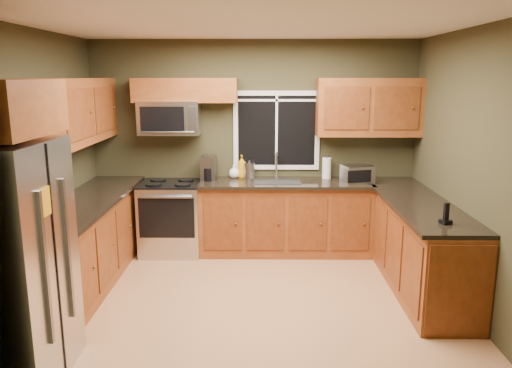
{
  "coord_description": "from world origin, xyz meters",
  "views": [
    {
      "loc": [
        0.11,
        -4.69,
        2.24
      ],
      "look_at": [
        0.05,
        0.35,
        1.15
      ],
      "focal_mm": 35.0,
      "sensor_mm": 36.0,
      "label": 1
    }
  ],
  "objects_px": {
    "coffee_maker": "(209,169)",
    "paper_towel_roll": "(327,168)",
    "toaster_oven": "(357,174)",
    "kettle": "(249,170)",
    "range": "(171,217)",
    "soap_bottle_a": "(242,167)",
    "cordless_phone": "(446,217)",
    "refrigerator": "(7,265)",
    "soap_bottle_c": "(234,171)",
    "microwave": "(170,118)"
  },
  "relations": [
    {
      "from": "coffee_maker",
      "to": "paper_towel_roll",
      "type": "xyz_separation_m",
      "value": [
        1.52,
        0.11,
        -0.01
      ]
    },
    {
      "from": "toaster_oven",
      "to": "kettle",
      "type": "bearing_deg",
      "value": 169.23
    },
    {
      "from": "range",
      "to": "soap_bottle_a",
      "type": "height_order",
      "value": "soap_bottle_a"
    },
    {
      "from": "toaster_oven",
      "to": "cordless_phone",
      "type": "relative_size",
      "value": 2.14
    },
    {
      "from": "refrigerator",
      "to": "range",
      "type": "xyz_separation_m",
      "value": [
        0.69,
        2.77,
        -0.43
      ]
    },
    {
      "from": "coffee_maker",
      "to": "soap_bottle_a",
      "type": "distance_m",
      "value": 0.44
    },
    {
      "from": "range",
      "to": "coffee_maker",
      "type": "xyz_separation_m",
      "value": [
        0.48,
        0.11,
        0.62
      ]
    },
    {
      "from": "refrigerator",
      "to": "paper_towel_roll",
      "type": "bearing_deg",
      "value": 47.92
    },
    {
      "from": "soap_bottle_c",
      "to": "refrigerator",
      "type": "bearing_deg",
      "value": -116.4
    },
    {
      "from": "kettle",
      "to": "refrigerator",
      "type": "bearing_deg",
      "value": -119.84
    },
    {
      "from": "kettle",
      "to": "paper_towel_roll",
      "type": "xyz_separation_m",
      "value": [
        1.0,
        0.04,
        0.02
      ]
    },
    {
      "from": "kettle",
      "to": "coffee_maker",
      "type": "bearing_deg",
      "value": -172.44
    },
    {
      "from": "cordless_phone",
      "to": "kettle",
      "type": "bearing_deg",
      "value": 132.27
    },
    {
      "from": "microwave",
      "to": "soap_bottle_c",
      "type": "xyz_separation_m",
      "value": [
        0.8,
        0.09,
        -0.7
      ]
    },
    {
      "from": "coffee_maker",
      "to": "cordless_phone",
      "type": "height_order",
      "value": "coffee_maker"
    },
    {
      "from": "microwave",
      "to": "toaster_oven",
      "type": "xyz_separation_m",
      "value": [
        2.35,
        -0.22,
        -0.68
      ]
    },
    {
      "from": "refrigerator",
      "to": "soap_bottle_a",
      "type": "height_order",
      "value": "refrigerator"
    },
    {
      "from": "refrigerator",
      "to": "kettle",
      "type": "xyz_separation_m",
      "value": [
        1.69,
        2.94,
        0.16
      ]
    },
    {
      "from": "microwave",
      "to": "range",
      "type": "bearing_deg",
      "value": -89.98
    },
    {
      "from": "range",
      "to": "kettle",
      "type": "distance_m",
      "value": 1.17
    },
    {
      "from": "coffee_maker",
      "to": "paper_towel_roll",
      "type": "distance_m",
      "value": 1.53
    },
    {
      "from": "toaster_oven",
      "to": "coffee_maker",
      "type": "xyz_separation_m",
      "value": [
        -1.87,
        0.19,
        0.03
      ]
    },
    {
      "from": "coffee_maker",
      "to": "soap_bottle_a",
      "type": "xyz_separation_m",
      "value": [
        0.42,
        0.13,
        0.01
      ]
    },
    {
      "from": "cordless_phone",
      "to": "soap_bottle_c",
      "type": "bearing_deg",
      "value": 134.46
    },
    {
      "from": "paper_towel_roll",
      "to": "soap_bottle_a",
      "type": "relative_size",
      "value": 1.0
    },
    {
      "from": "coffee_maker",
      "to": "kettle",
      "type": "bearing_deg",
      "value": 7.56
    },
    {
      "from": "refrigerator",
      "to": "cordless_phone",
      "type": "relative_size",
      "value": 9.28
    },
    {
      "from": "soap_bottle_a",
      "to": "soap_bottle_c",
      "type": "bearing_deg",
      "value": 180.0
    },
    {
      "from": "microwave",
      "to": "cordless_phone",
      "type": "bearing_deg",
      "value": -34.84
    },
    {
      "from": "microwave",
      "to": "coffee_maker",
      "type": "relative_size",
      "value": 2.47
    },
    {
      "from": "soap_bottle_a",
      "to": "paper_towel_roll",
      "type": "bearing_deg",
      "value": -1.04
    },
    {
      "from": "refrigerator",
      "to": "coffee_maker",
      "type": "distance_m",
      "value": 3.11
    },
    {
      "from": "microwave",
      "to": "soap_bottle_a",
      "type": "distance_m",
      "value": 1.11
    },
    {
      "from": "toaster_oven",
      "to": "cordless_phone",
      "type": "bearing_deg",
      "value": -74.91
    },
    {
      "from": "refrigerator",
      "to": "cordless_phone",
      "type": "bearing_deg",
      "value": 15.1
    },
    {
      "from": "toaster_oven",
      "to": "paper_towel_roll",
      "type": "relative_size",
      "value": 1.39
    },
    {
      "from": "paper_towel_roll",
      "to": "soap_bottle_c",
      "type": "height_order",
      "value": "paper_towel_roll"
    },
    {
      "from": "kettle",
      "to": "cordless_phone",
      "type": "relative_size",
      "value": 1.31
    },
    {
      "from": "toaster_oven",
      "to": "kettle",
      "type": "height_order",
      "value": "kettle"
    },
    {
      "from": "refrigerator",
      "to": "cordless_phone",
      "type": "xyz_separation_m",
      "value": [
        3.51,
        0.95,
        0.1
      ]
    },
    {
      "from": "toaster_oven",
      "to": "soap_bottle_a",
      "type": "bearing_deg",
      "value": 167.82
    },
    {
      "from": "range",
      "to": "kettle",
      "type": "bearing_deg",
      "value": 9.89
    },
    {
      "from": "toaster_oven",
      "to": "coffee_maker",
      "type": "distance_m",
      "value": 1.88
    },
    {
      "from": "refrigerator",
      "to": "coffee_maker",
      "type": "relative_size",
      "value": 5.84
    },
    {
      "from": "paper_towel_roll",
      "to": "coffee_maker",
      "type": "bearing_deg",
      "value": -176.05
    },
    {
      "from": "kettle",
      "to": "soap_bottle_a",
      "type": "xyz_separation_m",
      "value": [
        -0.1,
        0.06,
        0.03
      ]
    },
    {
      "from": "refrigerator",
      "to": "cordless_phone",
      "type": "height_order",
      "value": "refrigerator"
    },
    {
      "from": "refrigerator",
      "to": "kettle",
      "type": "distance_m",
      "value": 3.4
    },
    {
      "from": "coffee_maker",
      "to": "soap_bottle_a",
      "type": "bearing_deg",
      "value": 16.58
    },
    {
      "from": "soap_bottle_a",
      "to": "kettle",
      "type": "bearing_deg",
      "value": -29.25
    }
  ]
}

